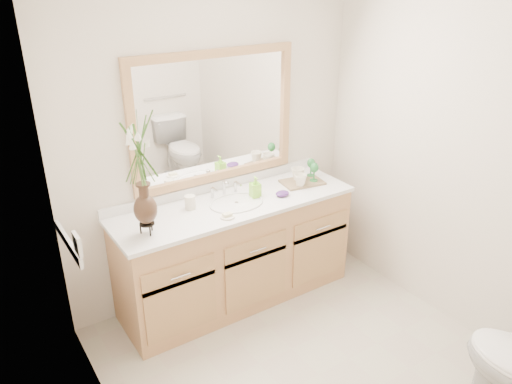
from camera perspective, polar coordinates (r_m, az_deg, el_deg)
floor at (r=3.45m, az=7.17°, el=-20.00°), size 2.60×2.60×0.00m
wall_back at (r=3.74m, az=-4.77°, el=5.52°), size 2.40×0.02×2.40m
wall_left at (r=2.23m, az=-15.71°, el=-9.25°), size 0.02×2.60×2.40m
wall_right at (r=3.62m, az=22.93°, el=2.93°), size 0.02×2.60×2.40m
vanity at (r=3.86m, az=-2.29°, el=-6.95°), size 1.80×0.55×0.80m
counter at (r=3.66m, az=-2.40°, el=-1.39°), size 1.84×0.57×0.03m
sink at (r=3.66m, az=-2.24°, el=-2.04°), size 0.38×0.34×0.23m
mirror at (r=3.66m, az=-4.71°, el=8.46°), size 1.32×0.04×0.97m
switch_plate at (r=2.99m, az=-19.75°, el=-5.62°), size 0.02×0.12×0.12m
flower_vase at (r=3.11m, az=-13.04°, el=3.35°), size 0.18×0.18×0.73m
tumbler at (r=3.57m, az=-7.54°, el=-1.16°), size 0.08×0.08×0.10m
soap_dish at (r=3.43m, az=-3.30°, el=-2.77°), size 0.10×0.10×0.03m
soap_bottle at (r=3.71m, az=-0.09°, el=0.48°), size 0.07×0.07×0.14m
purple_dish at (r=3.75m, az=3.04°, el=-0.18°), size 0.13×0.12×0.04m
tray at (r=3.99m, az=5.30°, el=1.12°), size 0.35×0.27×0.02m
mug_left at (r=3.89m, az=5.10°, el=1.42°), size 0.11×0.10×0.10m
mug_right at (r=3.99m, az=4.82°, el=2.12°), size 0.12×0.12×0.11m
goblet_front at (r=3.96m, az=6.68°, el=2.67°), size 0.07×0.07×0.15m
goblet_back at (r=4.06m, az=6.32°, el=3.18°), size 0.07×0.07×0.15m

